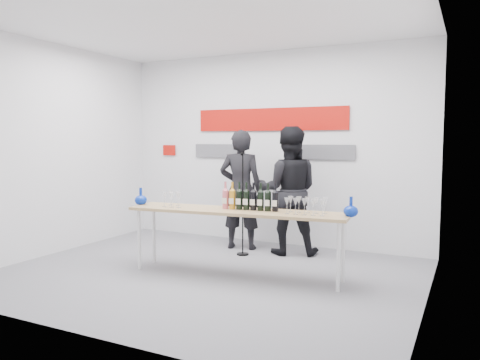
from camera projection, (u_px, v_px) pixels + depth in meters
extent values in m
plane|color=slate|center=(206.00, 274.00, 5.70)|extent=(5.00, 5.00, 0.00)
cube|color=silver|center=(270.00, 148.00, 7.36)|extent=(5.00, 0.04, 3.00)
cube|color=#AE0E07|center=(269.00, 119.00, 7.29)|extent=(2.50, 0.02, 0.35)
cube|color=#59595E|center=(219.00, 151.00, 7.73)|extent=(0.90, 0.02, 0.22)
cube|color=#59595E|center=(325.00, 152.00, 6.93)|extent=(0.90, 0.02, 0.22)
cube|color=#AE0E07|center=(169.00, 150.00, 8.18)|extent=(0.25, 0.02, 0.18)
cube|color=tan|center=(236.00, 211.00, 5.58)|extent=(2.70, 0.80, 0.04)
cylinder|color=silver|center=(139.00, 239.00, 5.88)|extent=(0.04, 0.04, 0.76)
cylinder|color=silver|center=(338.00, 257.00, 5.01)|extent=(0.04, 0.04, 0.76)
cylinder|color=silver|center=(154.00, 234.00, 6.21)|extent=(0.04, 0.04, 0.76)
cylinder|color=silver|center=(343.00, 250.00, 5.34)|extent=(0.04, 0.04, 0.76)
imported|color=black|center=(241.00, 190.00, 6.98)|extent=(0.73, 0.56, 1.78)
imported|color=black|center=(288.00, 191.00, 6.66)|extent=(1.07, 0.95, 1.82)
cylinder|color=black|center=(243.00, 254.00, 6.66)|extent=(0.17, 0.17, 0.02)
cylinder|color=black|center=(243.00, 205.00, 6.59)|extent=(0.02, 0.02, 1.42)
sphere|color=black|center=(242.00, 154.00, 6.51)|extent=(0.05, 0.05, 0.05)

